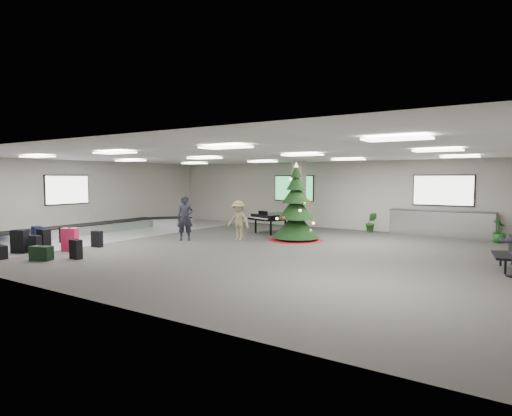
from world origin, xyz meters
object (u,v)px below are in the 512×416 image
Objects in this scene: baggage_carousel at (102,228)px; traveler_a at (185,218)px; service_counter at (441,223)px; potted_plant_left at (371,222)px; christmas_tree at (296,214)px; grand_piano at (273,217)px; pink_suitcase at (70,240)px; traveler_b at (238,220)px; potted_plant_right at (499,231)px; bench at (507,252)px.

traveler_a is (4.76, 0.19, 0.65)m from baggage_carousel.
service_counter is 4.54× the size of potted_plant_left.
service_counter is 6.17m from christmas_tree.
baggage_carousel is 7.61m from grand_piano.
pink_suitcase is 12.26m from potted_plant_left.
christmas_tree is 1.97× the size of traveler_b.
service_counter is 6.93m from grand_piano.
grand_piano is at bearing 88.73° from traveler_b.
potted_plant_left is (3.48, 2.64, -0.27)m from grand_piano.
potted_plant_right is (8.54, 4.73, -0.34)m from traveler_b.
service_counter is at bearing 105.11° from bench.
traveler_b reaches higher than pink_suitcase.
christmas_tree is at bearing -113.00° from potted_plant_left.
grand_piano reaches higher than pink_suitcase.
baggage_carousel is 11.94m from potted_plant_left.
potted_plant_right is at bearing 28.17° from christmas_tree.
traveler_b is (-6.40, -5.35, 0.22)m from service_counter.
potted_plant_right is at bearing 14.96° from pink_suitcase.
pink_suitcase is at bearing -168.82° from bench.
christmas_tree is 2.11× the size of bench.
service_counter reaches higher than bench.
traveler_a is at bearing -140.98° from service_counter.
service_counter is at bearing 42.83° from christmas_tree.
traveler_b is at bearing -71.74° from grand_piano.
service_counter is at bearing 22.44° from pink_suitcase.
service_counter is 10.40m from traveler_a.
baggage_carousel is at bearing -157.80° from potted_plant_right.
grand_piano is 1.23× the size of traveler_a.
traveler_a reaches higher than service_counter.
baggage_carousel is 4.81m from traveler_a.
pink_suitcase is at bearing -123.54° from potted_plant_left.
traveler_b reaches higher than potted_plant_left.
baggage_carousel is 12.33× the size of pink_suitcase.
traveler_a is at bearing -95.17° from grand_piano.
bench is at bearing 1.27° from grand_piano.
pink_suitcase is 13.04m from bench.
traveler_a reaches higher than potted_plant_left.
traveler_a reaches higher than pink_suitcase.
bench is at bearing -31.83° from traveler_a.
potted_plant_left is (1.68, 3.96, -0.59)m from christmas_tree.
traveler_a is at bearing -143.48° from traveler_b.
traveler_b reaches higher than service_counter.
christmas_tree is at bearing -137.17° from service_counter.
traveler_b is at bearing 12.12° from baggage_carousel.
pink_suitcase is 0.51× the size of traveler_b.
baggage_carousel is 6.77× the size of bench.
baggage_carousel is 6.61m from traveler_b.
potted_plant_left is at bearing 31.51° from pink_suitcase.
traveler_b reaches higher than baggage_carousel.
potted_plant_right is (2.14, -0.62, -0.12)m from service_counter.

